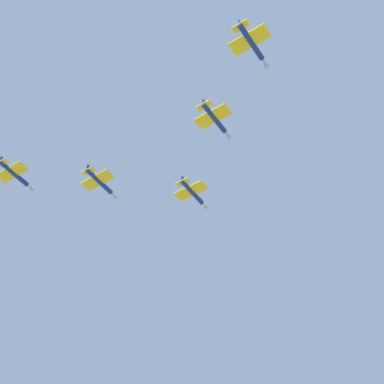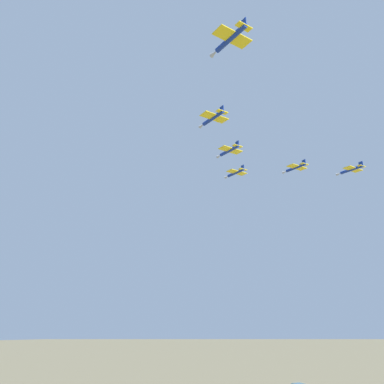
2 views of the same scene
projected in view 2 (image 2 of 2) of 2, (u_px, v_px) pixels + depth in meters
name	position (u px, v px, depth m)	size (l,w,h in m)	color
jet_lead	(236.00, 173.00, 169.61)	(9.86, 13.26, 2.74)	navy
jet_port_inner	(229.00, 151.00, 144.95)	(9.86, 13.26, 2.74)	navy
jet_starboard_inner	(295.00, 168.00, 165.55)	(9.86, 13.26, 2.74)	navy
jet_port_outer	(213.00, 118.00, 123.91)	(9.86, 13.26, 2.74)	navy
jet_starboard_outer	(351.00, 170.00, 163.77)	(9.86, 13.26, 2.74)	navy
jet_center_rear	(230.00, 39.00, 89.13)	(9.86, 13.26, 2.74)	navy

